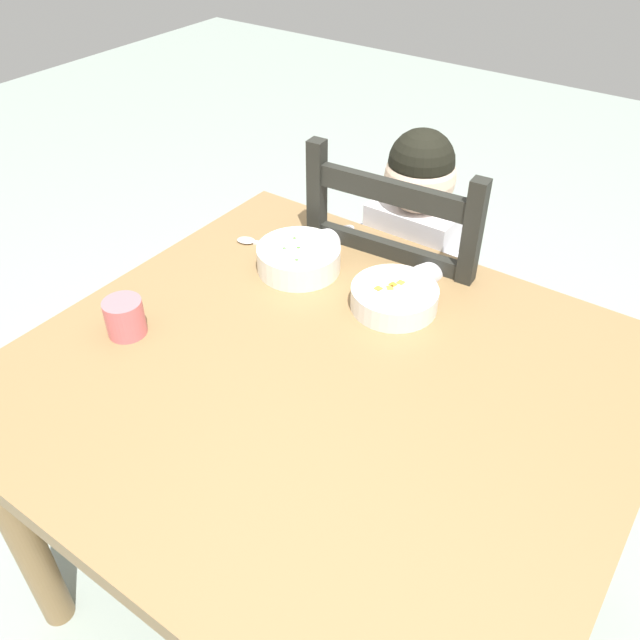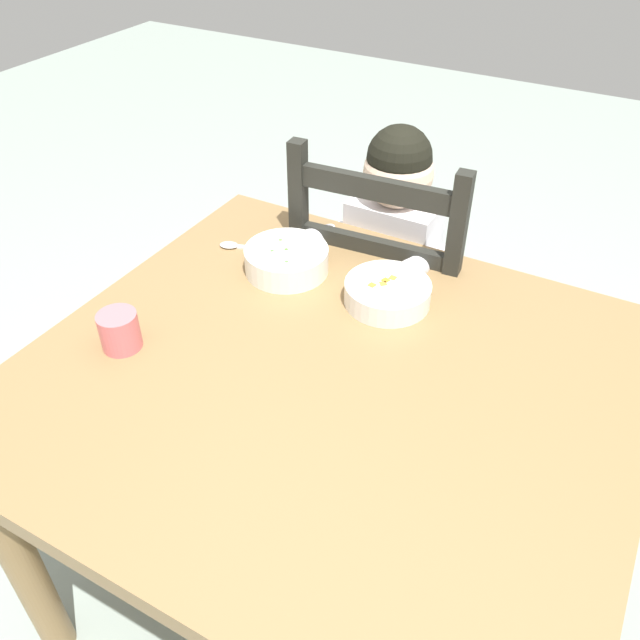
{
  "view_description": "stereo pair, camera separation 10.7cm",
  "coord_description": "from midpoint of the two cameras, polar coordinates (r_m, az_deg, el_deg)",
  "views": [
    {
      "loc": [
        0.51,
        -0.73,
        1.54
      ],
      "look_at": [
        -0.06,
        0.08,
        0.76
      ],
      "focal_mm": 36.88,
      "sensor_mm": 36.0,
      "label": 1
    },
    {
      "loc": [
        0.42,
        -0.78,
        1.54
      ],
      "look_at": [
        -0.06,
        0.08,
        0.76
      ],
      "focal_mm": 36.88,
      "sensor_mm": 36.0,
      "label": 2
    }
  ],
  "objects": [
    {
      "name": "dining_chair",
      "position": [
        1.79,
        8.99,
        0.61
      ],
      "size": [
        0.45,
        0.45,
        0.95
      ],
      "color": "black",
      "rests_on": "ground"
    },
    {
      "name": "bowl_of_peas",
      "position": [
        1.46,
        0.23,
        5.38
      ],
      "size": [
        0.19,
        0.19,
        0.06
      ],
      "color": "white",
      "rests_on": "dining_table"
    },
    {
      "name": "ground_plane",
      "position": [
        1.77,
        2.1,
        -21.95
      ],
      "size": [
        8.0,
        8.0,
        0.0
      ],
      "primitive_type": "plane",
      "color": "gray"
    },
    {
      "name": "spoon",
      "position": [
        1.57,
        -3.81,
        6.74
      ],
      "size": [
        0.14,
        0.07,
        0.01
      ],
      "color": "silver",
      "rests_on": "dining_table"
    },
    {
      "name": "dining_table",
      "position": [
        1.28,
        2.72,
        -8.16
      ],
      "size": [
        1.1,
        1.01,
        0.71
      ],
      "color": "olive",
      "rests_on": "ground"
    },
    {
      "name": "bowl_of_carrots",
      "position": [
        1.37,
        8.56,
        1.98
      ],
      "size": [
        0.18,
        0.18,
        0.05
      ],
      "color": "white",
      "rests_on": "dining_table"
    },
    {
      "name": "child_figure",
      "position": [
        1.69,
        9.36,
        5.3
      ],
      "size": [
        0.32,
        0.31,
        0.96
      ],
      "color": "white",
      "rests_on": "ground"
    },
    {
      "name": "drinking_cup",
      "position": [
        1.32,
        -14.39,
        0.15
      ],
      "size": [
        0.08,
        0.08,
        0.08
      ],
      "primitive_type": "cylinder",
      "color": "#DB676E",
      "rests_on": "dining_table"
    }
  ]
}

